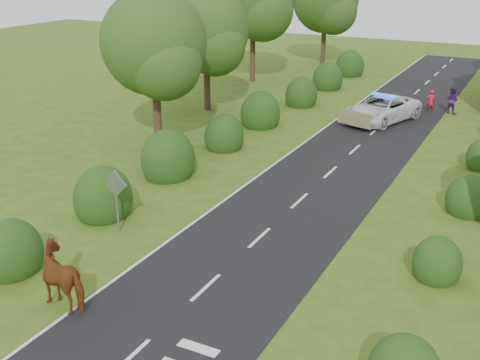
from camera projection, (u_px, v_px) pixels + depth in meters
The scene contains 13 objects.
ground at pixel (206, 288), 19.18m from camera, with size 120.00×120.00×0.00m, color #355416.
road at pixel (349, 155), 31.64m from camera, with size 6.00×70.00×0.02m, color black.
road_markings at pixel (306, 162), 30.59m from camera, with size 4.96×70.00×0.01m.
hedgerow_left at pixel (210, 141), 31.40m from camera, with size 2.75×50.41×3.00m.
hedgerow_right at pixel (473, 191), 25.49m from camera, with size 2.10×45.78×2.10m.
tree_left_a at pixel (156, 48), 31.28m from camera, with size 5.74×5.60×8.38m.
tree_left_b at pixel (208, 34), 38.68m from camera, with size 5.74×5.60×8.07m.
tree_left_d at pixel (328, 3), 54.65m from camera, with size 6.15×6.00×8.89m.
road_sign at pixel (116, 192), 22.38m from camera, with size 1.06×0.08×2.53m.
cow at pixel (67, 280), 18.09m from camera, with size 1.19×2.26×1.60m, color maroon.
police_van at pixel (382, 109), 37.58m from camera, with size 4.38×6.33×1.75m.
pedestrian_red at pixel (431, 102), 39.55m from camera, with size 0.57×0.37×1.56m, color red.
pedestrian_purple at pixel (452, 100), 39.47m from camera, with size 0.87×0.68×1.79m, color #451F61.
Camera 1 is at (8.58, -14.34, 10.07)m, focal length 45.00 mm.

